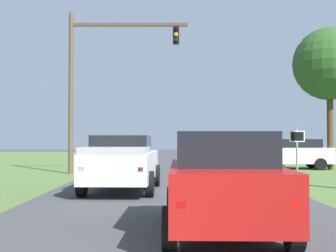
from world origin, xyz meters
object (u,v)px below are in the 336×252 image
traffic_light (98,70)px  keep_moving_sign (296,148)px  red_suv_near (221,179)px  pickup_truck_lead (121,162)px  oak_tree_right (328,64)px  crossing_suv_far (292,153)px

traffic_light → keep_moving_sign: traffic_light is taller
red_suv_near → traffic_light: traffic_light is taller
pickup_truck_lead → oak_tree_right: bearing=44.6°
red_suv_near → crossing_suv_far: bearing=70.8°
pickup_truck_lead → crossing_suv_far: bearing=51.8°
traffic_light → crossing_suv_far: bearing=17.8°
oak_tree_right → crossing_suv_far: oak_tree_right is taller
pickup_truck_lead → keep_moving_sign: (6.69, 2.67, 0.44)m
red_suv_near → pickup_truck_lead: 7.20m
oak_tree_right → crossing_suv_far: bearing=165.3°
pickup_truck_lead → crossing_suv_far: pickup_truck_lead is taller
traffic_light → keep_moving_sign: 10.77m
pickup_truck_lead → traffic_light: bearing=104.3°
keep_moving_sign → traffic_light: bearing=149.5°
oak_tree_right → traffic_light: bearing=-167.0°
traffic_light → oak_tree_right: size_ratio=1.00×
pickup_truck_lead → oak_tree_right: (10.87, 10.73, 5.08)m
pickup_truck_lead → red_suv_near: bearing=-68.8°
oak_tree_right → crossing_suv_far: size_ratio=1.83×
keep_moving_sign → pickup_truck_lead: bearing=-158.2°
keep_moving_sign → crossing_suv_far: bearing=75.8°
red_suv_near → pickup_truck_lead: (-2.60, 6.71, -0.02)m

